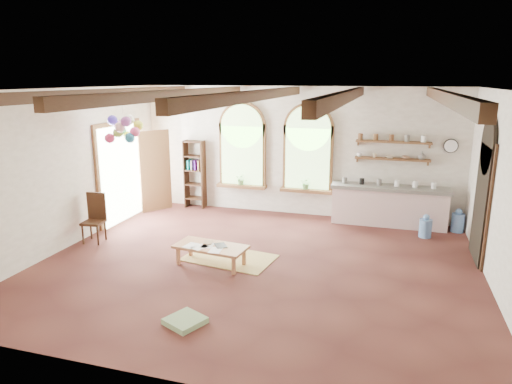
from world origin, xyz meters
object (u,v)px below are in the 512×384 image
at_px(kitchen_counter, 389,205).
at_px(coffee_table, 211,248).
at_px(side_chair, 95,228).
at_px(balloon_cluster, 124,129).

relative_size(kitchen_counter, coffee_table, 1.91).
bearing_deg(side_chair, kitchen_counter, 26.56).
relative_size(kitchen_counter, balloon_cluster, 2.36).
distance_m(coffee_table, side_chair, 2.88).
bearing_deg(balloon_cluster, kitchen_counter, 23.79).
xyz_separation_m(kitchen_counter, side_chair, (-5.95, -2.98, -0.18)).
xyz_separation_m(side_chair, balloon_cluster, (0.51, 0.58, 2.05)).
relative_size(side_chair, balloon_cluster, 0.92).
bearing_deg(coffee_table, kitchen_counter, 47.84).
bearing_deg(side_chair, coffee_table, -9.31).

